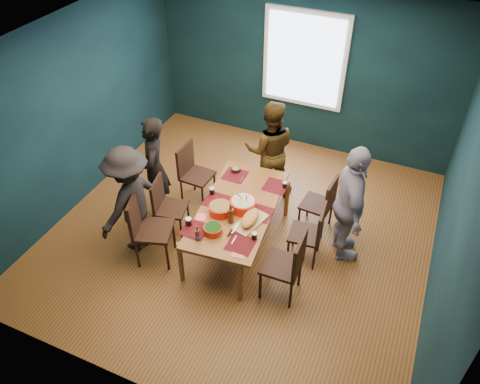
% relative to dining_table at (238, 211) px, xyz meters
% --- Properties ---
extents(room, '(5.01, 5.01, 2.71)m').
position_rel_dining_table_xyz_m(room, '(-0.05, 0.52, 0.75)').
color(room, '#955B2B').
rests_on(room, ground).
extents(dining_table, '(1.07, 1.88, 0.69)m').
position_rel_dining_table_xyz_m(dining_table, '(0.00, 0.00, 0.00)').
color(dining_table, brown).
rests_on(dining_table, floor).
extents(chair_left_far, '(0.44, 0.44, 0.92)m').
position_rel_dining_table_xyz_m(chair_left_far, '(-1.01, 0.64, -0.08)').
color(chair_left_far, black).
rests_on(chair_left_far, floor).
extents(chair_left_mid, '(0.46, 0.46, 0.87)m').
position_rel_dining_table_xyz_m(chair_left_mid, '(-1.01, -0.13, -0.12)').
color(chair_left_mid, black).
rests_on(chair_left_mid, floor).
extents(chair_left_near, '(0.57, 0.57, 1.01)m').
position_rel_dining_table_xyz_m(chair_left_near, '(-0.98, -0.66, -0.04)').
color(chair_left_near, black).
rests_on(chair_left_near, floor).
extents(chair_right_far, '(0.43, 0.43, 0.88)m').
position_rel_dining_table_xyz_m(chair_right_far, '(0.93, 0.75, -0.11)').
color(chair_right_far, black).
rests_on(chair_right_far, floor).
extents(chair_right_mid, '(0.43, 0.43, 0.88)m').
position_rel_dining_table_xyz_m(chair_right_mid, '(0.96, 0.14, -0.11)').
color(chair_right_mid, black).
rests_on(chair_right_mid, floor).
extents(chair_right_near, '(0.45, 0.45, 0.97)m').
position_rel_dining_table_xyz_m(chair_right_near, '(0.88, -0.52, -0.06)').
color(chair_right_near, black).
rests_on(chair_right_near, floor).
extents(person_far_left, '(0.57, 0.67, 1.56)m').
position_rel_dining_table_xyz_m(person_far_left, '(-1.32, 0.17, 0.16)').
color(person_far_left, black).
rests_on(person_far_left, floor).
extents(person_back, '(0.91, 0.82, 1.53)m').
position_rel_dining_table_xyz_m(person_back, '(-0.04, 1.25, 0.14)').
color(person_back, black).
rests_on(person_back, floor).
extents(person_right, '(0.76, 1.06, 1.67)m').
position_rel_dining_table_xyz_m(person_right, '(1.32, 0.42, 0.21)').
color(person_right, white).
rests_on(person_right, floor).
extents(person_near_left, '(0.73, 1.08, 1.54)m').
position_rel_dining_table_xyz_m(person_near_left, '(-1.26, -0.52, 0.15)').
color(person_near_left, black).
rests_on(person_near_left, floor).
extents(bowl_salad, '(0.29, 0.29, 0.12)m').
position_rel_dining_table_xyz_m(bowl_salad, '(-0.15, -0.19, 0.13)').
color(bowl_salad, red).
rests_on(bowl_salad, dining_table).
extents(bowl_dumpling, '(0.33, 0.33, 0.31)m').
position_rel_dining_table_xyz_m(bowl_dumpling, '(0.08, -0.00, 0.14)').
color(bowl_dumpling, red).
rests_on(bowl_dumpling, dining_table).
extents(bowl_herbs, '(0.23, 0.23, 0.10)m').
position_rel_dining_table_xyz_m(bowl_herbs, '(-0.08, -0.54, 0.12)').
color(bowl_herbs, red).
rests_on(bowl_herbs, dining_table).
extents(cutting_board, '(0.35, 0.61, 0.13)m').
position_rel_dining_table_xyz_m(cutting_board, '(0.25, -0.21, 0.12)').
color(cutting_board, tan).
rests_on(cutting_board, dining_table).
extents(small_bowl, '(0.13, 0.13, 0.05)m').
position_rel_dining_table_xyz_m(small_bowl, '(-0.33, 0.68, 0.09)').
color(small_bowl, black).
rests_on(small_bowl, dining_table).
extents(beer_bottle_a, '(0.06, 0.06, 0.21)m').
position_rel_dining_table_xyz_m(beer_bottle_a, '(-0.20, -0.72, 0.14)').
color(beer_bottle_a, '#4C240D').
rests_on(beer_bottle_a, dining_table).
extents(beer_bottle_b, '(0.07, 0.07, 0.29)m').
position_rel_dining_table_xyz_m(beer_bottle_b, '(0.04, -0.29, 0.18)').
color(beer_bottle_b, '#4C240D').
rests_on(beer_bottle_b, dining_table).
extents(cola_glass_a, '(0.08, 0.08, 0.11)m').
position_rel_dining_table_xyz_m(cola_glass_a, '(-0.41, -0.54, 0.12)').
color(cola_glass_a, black).
rests_on(cola_glass_a, dining_table).
extents(cola_glass_b, '(0.07, 0.07, 0.09)m').
position_rel_dining_table_xyz_m(cola_glass_b, '(0.41, -0.44, 0.12)').
color(cola_glass_b, black).
rests_on(cola_glass_b, dining_table).
extents(cola_glass_c, '(0.06, 0.06, 0.09)m').
position_rel_dining_table_xyz_m(cola_glass_c, '(0.42, 0.61, 0.11)').
color(cola_glass_c, black).
rests_on(cola_glass_c, dining_table).
extents(cola_glass_d, '(0.07, 0.07, 0.10)m').
position_rel_dining_table_xyz_m(cola_glass_d, '(-0.41, 0.10, 0.12)').
color(cola_glass_d, black).
rests_on(cola_glass_d, dining_table).
extents(napkin_a, '(0.17, 0.17, 0.00)m').
position_rel_dining_table_xyz_m(napkin_a, '(0.36, 0.04, 0.07)').
color(napkin_a, '#FE7A6B').
rests_on(napkin_a, dining_table).
extents(napkin_b, '(0.16, 0.16, 0.00)m').
position_rel_dining_table_xyz_m(napkin_b, '(-0.34, -0.36, 0.07)').
color(napkin_b, '#FE7A6B').
rests_on(napkin_b, dining_table).
extents(napkin_c, '(0.18, 0.18, 0.00)m').
position_rel_dining_table_xyz_m(napkin_c, '(0.34, -0.73, 0.07)').
color(napkin_c, '#FE7A6B').
rests_on(napkin_c, dining_table).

